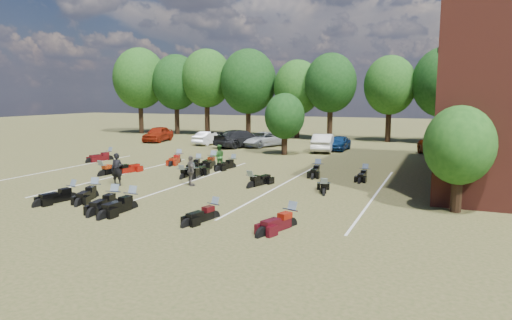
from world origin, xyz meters
The scene contains 35 objects.
ground centered at (0.00, 0.00, 0.00)m, with size 160.00×160.00×0.00m, color brown.
car_0 centered at (-17.51, 20.38, 0.78)m, with size 1.84×4.59×1.56m, color maroon.
car_1 centered at (-11.22, 19.86, 0.64)m, with size 1.35×3.87×1.27m, color white.
car_2 centered at (-5.78, 20.25, 0.68)m, with size 2.26×4.91×1.36m, color #9DA0A5.
car_3 centered at (-7.46, 19.04, 0.80)m, with size 2.25×5.54×1.61m, color black.
car_4 centered at (1.39, 20.14, 0.64)m, with size 1.51×3.77×1.28m, color navy.
car_5 centered at (0.39, 18.78, 0.76)m, with size 1.61×4.61×1.52m, color beige.
car_6 centered at (9.76, 19.14, 0.74)m, with size 2.45×5.31×1.48m, color #5B1705.
car_7 centered at (14.26, 18.56, 0.69)m, with size 1.94×4.78×1.39m, color #333438.
person_black centered at (-6.02, 0.08, 0.87)m, with size 0.63×0.41×1.73m, color black.
person_green centered at (-3.63, 7.20, 0.79)m, with size 0.76×0.60×1.57m, color #2B6425.
person_grey centered at (-2.34, 1.50, 0.81)m, with size 0.95×0.40×1.62m, color #534D47.
motorcycle_1 centered at (-5.13, -2.62, 0.00)m, with size 0.73×2.30×1.28m, color black, non-canonical shape.
motorcycle_2 centered at (-5.77, -3.37, 0.00)m, with size 0.72×2.26×1.26m, color black, non-canonical shape.
motorcycle_3 centered at (-2.13, -3.74, 0.00)m, with size 0.76×2.40×1.34m, color black, non-canonical shape.
motorcycle_4 centered at (-3.12, -3.66, 0.00)m, with size 0.75×2.35×1.31m, color black, non-canonical shape.
motorcycle_5 centered at (1.77, -3.69, 0.00)m, with size 0.65×2.05×1.14m, color black, non-canonical shape.
motorcycle_6 centered at (4.90, -3.61, 0.00)m, with size 0.72×2.26×1.26m, color #3D0810, non-canonical shape.
motorcycle_7 centered at (-8.16, 2.89, 0.00)m, with size 0.70×2.19×1.22m, color maroon, non-canonical shape.
motorcycle_8 centered at (-8.79, 2.09, 0.00)m, with size 0.75×2.35×1.31m, color black, non-canonical shape.
motorcycle_9 centered at (-3.19, 3.06, 0.00)m, with size 0.80×2.50×1.40m, color black, non-canonical shape.
motorcycle_10 centered at (-3.89, 3.10, 0.00)m, with size 0.65×2.03×1.13m, color black, non-canonical shape.
motorcycle_11 centered at (0.78, 2.28, 0.00)m, with size 0.72×2.26×1.26m, color black, non-canonical shape.
motorcycle_12 centered at (4.68, 2.10, 0.00)m, with size 0.66×2.07×1.16m, color black, non-canonical shape.
motorcycle_14 centered at (-12.98, 7.63, 0.00)m, with size 0.75×2.35×1.31m, color #480A0E, non-canonical shape.
motorcycle_15 centered at (-7.52, 8.49, 0.00)m, with size 0.75×2.36×1.31m, color maroon, non-canonical shape.
motorcycle_16 centered at (-5.20, 7.22, 0.00)m, with size 0.70×2.20×1.23m, color black, non-canonical shape.
motorcycle_17 centered at (-4.61, 8.23, 0.00)m, with size 0.80×2.50×1.39m, color black, non-canonical shape.
motorcycle_18 centered at (-2.94, 7.84, 0.00)m, with size 0.71×2.24×1.25m, color black, non-canonical shape.
motorcycle_19 centered at (2.89, 7.60, 0.00)m, with size 0.73×2.30×1.28m, color black, non-canonical shape.
motorcycle_20 centered at (5.79, 7.23, 0.00)m, with size 0.66×2.09×1.16m, color black, non-canonical shape.
tree_line centered at (-1.00, 29.00, 6.31)m, with size 56.00×6.00×9.79m.
young_tree_near_building centered at (10.50, 1.00, 2.75)m, with size 2.80×2.80×4.16m.
young_tree_midfield centered at (-2.00, 15.50, 3.09)m, with size 3.20×3.20×4.70m.
parking_lines centered at (-3.00, 3.00, 0.01)m, with size 20.10×14.00×0.01m.
Camera 1 is at (9.98, -19.04, 4.76)m, focal length 32.00 mm.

